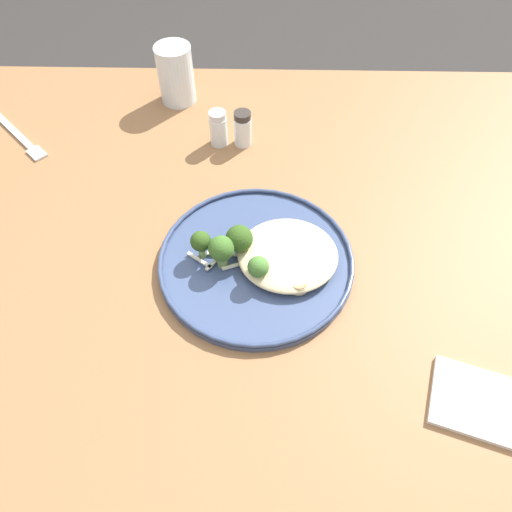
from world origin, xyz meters
TOP-DOWN VIEW (x-y plane):
  - ground at (0.00, 0.00)m, footprint 6.00×6.00m
  - wooden_dining_table at (0.00, 0.00)m, footprint 1.40×1.00m
  - dinner_plate at (0.04, -0.02)m, footprint 0.29×0.29m
  - noodle_bed at (0.09, -0.02)m, footprint 0.15×0.14m
  - seared_scallop_on_noodles at (0.08, -0.03)m, footprint 0.03×0.03m
  - seared_scallop_left_edge at (0.10, -0.07)m, footprint 0.03×0.03m
  - seared_scallop_center_golden at (0.12, -0.03)m, footprint 0.03×0.03m
  - seared_scallop_rear_pale at (0.07, 0.01)m, footprint 0.04×0.04m
  - seared_scallop_tilted_round at (0.10, -0.05)m, footprint 0.03×0.03m
  - seared_scallop_right_edge at (0.12, -0.01)m, footprint 0.03×0.03m
  - broccoli_floret_left_leaning at (-0.01, -0.03)m, footprint 0.04×0.04m
  - broccoli_floret_rear_charred at (0.04, -0.06)m, footprint 0.03×0.03m
  - broccoli_floret_right_tilted at (0.01, -0.01)m, footprint 0.04×0.04m
  - broccoli_floret_center_pile at (-0.04, -0.02)m, footprint 0.03×0.03m
  - onion_sliver_pale_crescent at (0.02, -0.04)m, footprint 0.05×0.02m
  - onion_sliver_short_strip at (-0.01, -0.02)m, footprint 0.05×0.01m
  - onion_sliver_long_sliver at (-0.02, -0.03)m, footprint 0.02×0.03m
  - onion_sliver_curled_piece at (-0.04, -0.03)m, footprint 0.04×0.03m
  - water_glass at (-0.13, 0.39)m, footprint 0.07×0.07m
  - dinner_fork at (-0.41, 0.26)m, footprint 0.14×0.14m
  - folded_napkin at (0.33, -0.24)m, footprint 0.17×0.13m
  - salt_shaker at (-0.03, 0.25)m, footprint 0.03×0.03m
  - pepper_shaker at (0.01, 0.25)m, footprint 0.03×0.03m

SIDE VIEW (x-z plane):
  - ground at x=0.00m, z-range 0.00..0.00m
  - wooden_dining_table at x=0.00m, z-range 0.29..1.03m
  - dinner_fork at x=-0.41m, z-range 0.74..0.74m
  - folded_napkin at x=0.33m, z-range 0.74..0.75m
  - dinner_plate at x=0.04m, z-range 0.74..0.76m
  - onion_sliver_pale_crescent at x=0.02m, z-range 0.75..0.76m
  - onion_sliver_short_strip at x=-0.01m, z-range 0.75..0.76m
  - onion_sliver_long_sliver at x=-0.02m, z-range 0.75..0.76m
  - onion_sliver_curled_piece at x=-0.04m, z-range 0.75..0.76m
  - seared_scallop_rear_pale at x=0.07m, z-range 0.75..0.77m
  - seared_scallop_on_noodles at x=0.08m, z-range 0.75..0.77m
  - seared_scallop_center_golden at x=0.12m, z-range 0.75..0.77m
  - seared_scallop_right_edge at x=0.12m, z-range 0.75..0.77m
  - seared_scallop_left_edge at x=0.10m, z-range 0.75..0.77m
  - seared_scallop_tilted_round at x=0.10m, z-range 0.75..0.77m
  - noodle_bed at x=0.09m, z-range 0.75..0.78m
  - salt_shaker at x=-0.03m, z-range 0.74..0.81m
  - pepper_shaker at x=0.01m, z-range 0.74..0.81m
  - broccoli_floret_rear_charred at x=0.04m, z-range 0.76..0.80m
  - broccoli_floret_center_pile at x=-0.04m, z-range 0.76..0.81m
  - broccoli_floret_right_tilted at x=0.01m, z-range 0.76..0.81m
  - broccoli_floret_left_leaning at x=-0.01m, z-range 0.76..0.81m
  - water_glass at x=-0.13m, z-range 0.73..0.84m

